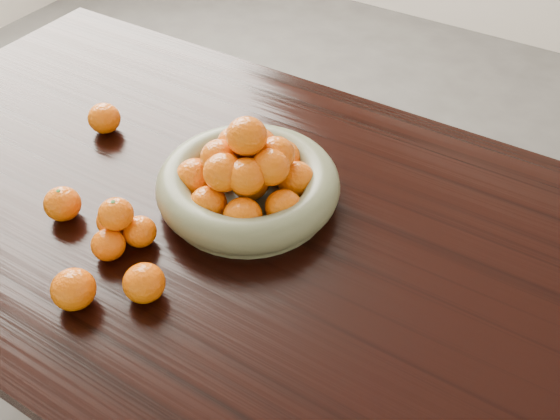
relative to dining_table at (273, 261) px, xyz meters
The scene contains 7 objects.
dining_table is the anchor object (origin of this frame).
fruit_bowl 0.17m from the dining_table, 151.69° to the left, with size 0.36×0.36×0.19m.
orange_pyramid 0.31m from the dining_table, 140.72° to the right, with size 0.12×0.12×0.10m.
loose_orange_0 0.42m from the dining_table, 153.45° to the right, with size 0.07×0.07×0.07m, color orange.
loose_orange_1 0.39m from the dining_table, 120.00° to the right, with size 0.07×0.07×0.07m, color orange.
loose_orange_2 0.29m from the dining_table, 111.14° to the right, with size 0.07×0.07×0.07m, color orange.
loose_orange_3 0.51m from the dining_table, behind, with size 0.07×0.07×0.07m, color orange.
Camera 1 is at (0.45, -0.70, 1.58)m, focal length 40.00 mm.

